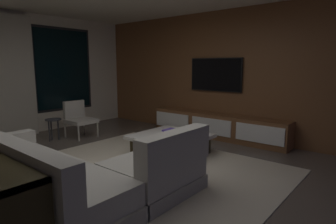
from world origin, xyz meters
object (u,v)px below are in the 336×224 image
(side_stool, at_px, (53,123))
(mounted_tv, at_px, (216,75))
(accent_chair_near_window, at_px, (78,117))
(media_console, at_px, (218,127))
(sectional_couch, at_px, (72,176))
(book_stack_on_coffee_table, at_px, (170,131))
(coffee_table, at_px, (171,144))

(side_stool, height_order, mounted_tv, mounted_tv)
(accent_chair_near_window, distance_m, media_console, 3.04)
(sectional_couch, height_order, book_stack_on_coffee_table, sectional_couch)
(book_stack_on_coffee_table, relative_size, media_console, 0.10)
(coffee_table, distance_m, book_stack_on_coffee_table, 0.25)
(book_stack_on_coffee_table, bearing_deg, mounted_tv, 2.18)
(book_stack_on_coffee_table, xyz_separation_m, mounted_tv, (1.63, 0.06, 0.96))
(coffee_table, xyz_separation_m, media_console, (1.56, -0.04, 0.06))
(book_stack_on_coffee_table, bearing_deg, media_console, -5.38)
(book_stack_on_coffee_table, relative_size, accent_chair_near_window, 0.38)
(accent_chair_near_window, bearing_deg, side_stool, 169.51)
(accent_chair_near_window, height_order, mounted_tv, mounted_tv)
(sectional_couch, height_order, mounted_tv, mounted_tv)
(sectional_couch, xyz_separation_m, media_console, (3.59, 0.16, -0.04))
(sectional_couch, bearing_deg, coffee_table, 5.50)
(media_console, bearing_deg, coffee_table, 178.60)
(sectional_couch, xyz_separation_m, coffee_table, (2.03, 0.20, -0.10))
(media_console, bearing_deg, side_stool, 133.37)
(accent_chair_near_window, height_order, media_console, accent_chair_near_window)
(accent_chair_near_window, bearing_deg, coffee_table, -83.29)
(coffee_table, bearing_deg, sectional_couch, -174.50)
(sectional_couch, relative_size, media_console, 0.81)
(coffee_table, relative_size, media_console, 0.37)
(media_console, xyz_separation_m, mounted_tv, (0.18, 0.20, 1.10))
(coffee_table, xyz_separation_m, mounted_tv, (1.74, 0.16, 1.16))
(book_stack_on_coffee_table, distance_m, accent_chair_near_window, 2.31)
(coffee_table, relative_size, accent_chair_near_window, 1.49)
(accent_chair_near_window, xyz_separation_m, media_console, (1.84, -2.41, -0.18))
(sectional_couch, distance_m, accent_chair_near_window, 3.11)
(coffee_table, relative_size, side_stool, 2.52)
(side_stool, bearing_deg, mounted_tv, -42.17)
(coffee_table, bearing_deg, side_stool, 108.24)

